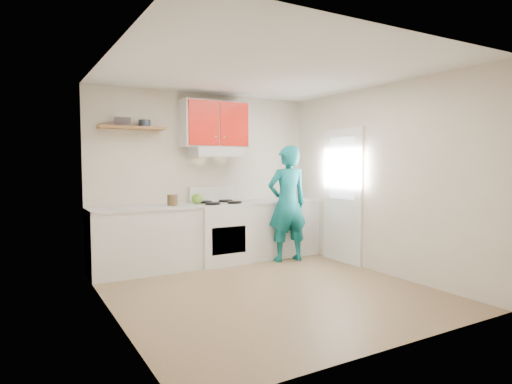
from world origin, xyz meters
TOP-DOWN VIEW (x-y plane):
  - floor at (0.00, 0.00)m, footprint 3.80×3.80m
  - ceiling at (0.00, 0.00)m, footprint 3.60×3.80m
  - back_wall at (0.00, 1.90)m, footprint 3.60×0.04m
  - front_wall at (0.00, -1.90)m, footprint 3.60×0.04m
  - left_wall at (-1.80, 0.00)m, footprint 0.04×3.80m
  - right_wall at (1.80, 0.00)m, footprint 0.04×3.80m
  - door at (1.78, 0.70)m, footprint 0.05×0.85m
  - door_glass at (1.75, 0.70)m, footprint 0.01×0.55m
  - counter_left at (-1.04, 1.60)m, footprint 1.52×0.60m
  - counter_right at (1.14, 1.60)m, footprint 1.32×0.60m
  - stove at (0.10, 1.57)m, footprint 0.76×0.65m
  - range_hood at (0.10, 1.68)m, footprint 0.76×0.44m
  - upper_cabinets at (0.10, 1.73)m, footprint 1.02×0.33m
  - shelf at (-1.15, 1.75)m, footprint 0.90×0.30m
  - books at (-1.29, 1.71)m, footprint 0.25×0.20m
  - tin at (-0.97, 1.77)m, footprint 0.22×0.22m
  - kettle at (-0.22, 1.67)m, footprint 0.19×0.19m
  - crock at (-0.65, 1.56)m, footprint 0.17×0.17m
  - cutting_board at (0.93, 1.49)m, footprint 0.37×0.30m
  - silicone_mat at (1.56, 1.61)m, footprint 0.39×0.35m
  - person at (1.08, 1.18)m, footprint 0.70×0.50m

SIDE VIEW (x-z plane):
  - floor at x=0.00m, z-range 0.00..0.00m
  - counter_left at x=-1.04m, z-range 0.00..0.90m
  - counter_right at x=1.14m, z-range 0.00..0.90m
  - stove at x=0.10m, z-range 0.00..0.92m
  - person at x=1.08m, z-range 0.00..1.80m
  - silicone_mat at x=1.56m, z-range 0.90..0.91m
  - cutting_board at x=0.93m, z-range 0.90..0.92m
  - crock at x=-0.65m, z-range 0.90..1.08m
  - kettle at x=-0.22m, z-range 0.92..1.07m
  - door at x=1.78m, z-range 0.00..2.05m
  - back_wall at x=0.00m, z-range 0.00..2.60m
  - front_wall at x=0.00m, z-range 0.00..2.60m
  - left_wall at x=-1.80m, z-range 0.00..2.60m
  - right_wall at x=1.80m, z-range 0.00..2.60m
  - door_glass at x=1.75m, z-range 0.98..1.92m
  - range_hood at x=0.10m, z-range 1.62..1.77m
  - shelf at x=-1.15m, z-range 2.00..2.04m
  - tin at x=-0.97m, z-range 2.04..2.14m
  - books at x=-1.29m, z-range 2.04..2.15m
  - upper_cabinets at x=0.10m, z-range 1.77..2.47m
  - ceiling at x=0.00m, z-range 2.58..2.62m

